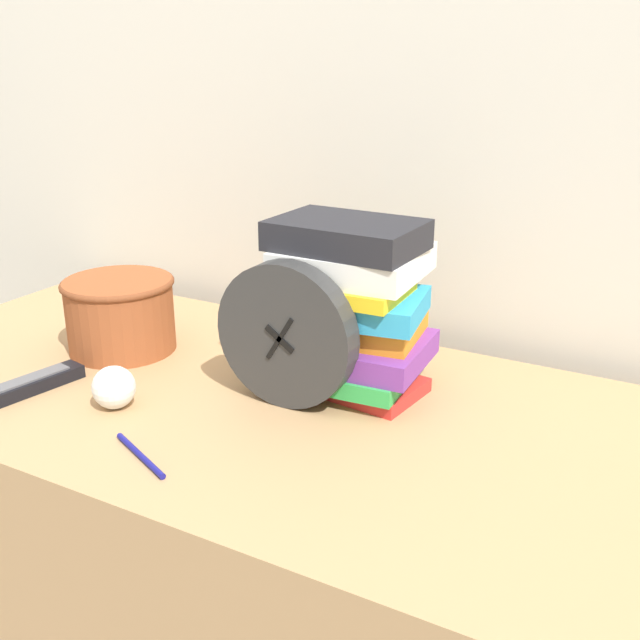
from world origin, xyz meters
The scene contains 8 objects.
wall_back centered at (0.00, 0.71, 1.20)m, with size 6.00×0.04×2.40m.
desk centered at (0.00, 0.32, 0.35)m, with size 1.34×0.64×0.71m.
desk_clock centered at (0.07, 0.32, 0.81)m, with size 0.22×0.04×0.22m.
book_stack centered at (0.12, 0.42, 0.84)m, with size 0.26×0.21×0.26m.
basket centered at (-0.28, 0.36, 0.78)m, with size 0.19×0.19×0.13m.
tv_remote centered at (-0.29, 0.16, 0.72)m, with size 0.07×0.18×0.02m.
crumpled_paper_ball centered at (-0.14, 0.19, 0.74)m, with size 0.06×0.06×0.06m.
pen centered at (-0.01, 0.10, 0.71)m, with size 0.12×0.06×0.01m.
Camera 1 is at (0.60, -0.53, 1.20)m, focal length 42.00 mm.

